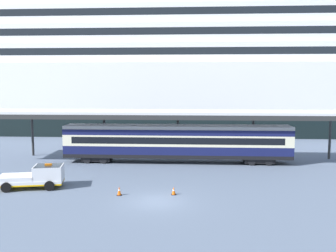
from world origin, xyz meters
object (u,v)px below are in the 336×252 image
object	(u,v)px
train_carriage	(177,142)
cruise_ship	(258,55)
service_truck	(37,176)
traffic_cone_near	(174,191)
traffic_cone_mid	(119,191)

from	to	relation	value
train_carriage	cruise_ship	bearing A→B (deg)	65.26
train_carriage	service_truck	bearing A→B (deg)	-136.82
cruise_ship	traffic_cone_near	xyz separation A→B (m)	(-14.26, -43.07, -13.69)
cruise_ship	train_carriage	distance (m)	36.32
traffic_cone_near	train_carriage	bearing A→B (deg)	90.65
service_truck	traffic_cone_near	bearing A→B (deg)	-6.31
traffic_cone_mid	cruise_ship	bearing A→B (deg)	66.99
traffic_cone_near	traffic_cone_mid	bearing A→B (deg)	-174.43
cruise_ship	train_carriage	xyz separation A→B (m)	(-14.39, -31.23, -11.68)
service_truck	traffic_cone_near	xyz separation A→B (m)	(11.40, -1.26, -0.68)
cruise_ship	service_truck	size ratio (longest dim) A/B	23.71
service_truck	traffic_cone_near	distance (m)	11.49
traffic_cone_mid	train_carriage	bearing A→B (deg)	71.60
cruise_ship	service_truck	world-z (taller)	cruise_ship
train_carriage	traffic_cone_mid	size ratio (longest dim) A/B	33.93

